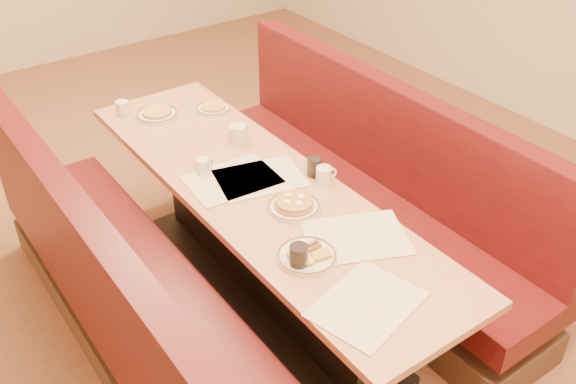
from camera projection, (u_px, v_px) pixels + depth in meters
ground at (262, 298)px, 3.56m from camera, size 8.00×8.00×0.00m
diner_table at (260, 246)px, 3.35m from camera, size 0.70×2.50×0.75m
booth_left at (130, 305)px, 3.00m from camera, size 0.55×2.50×1.05m
booth_right at (366, 201)px, 3.71m from camera, size 0.55×2.50×1.05m
placemat_near_left at (367, 304)px, 2.45m from camera, size 0.48×0.41×0.00m
placemat_near_right at (356, 237)px, 2.80m from camera, size 0.53×0.48×0.00m
placemat_far_left at (232, 179)px, 3.18m from camera, size 0.46×0.36×0.00m
placemat_far_right at (260, 178)px, 3.19m from camera, size 0.48×0.41×0.00m
pancake_plate at (294, 205)px, 2.97m from camera, size 0.25×0.25×0.06m
eggs_plate at (306, 256)px, 2.67m from camera, size 0.26×0.26×0.05m
extra_plate_mid at (213, 108)px, 3.81m from camera, size 0.21×0.21×0.04m
extra_plate_far at (157, 114)px, 3.74m from camera, size 0.25×0.25×0.05m
coffee_mug_a at (324, 175)px, 3.14m from camera, size 0.11×0.08×0.08m
coffee_mug_b at (203, 165)px, 3.22m from camera, size 0.10×0.07×0.08m
coffee_mug_c at (238, 134)px, 3.47m from camera, size 0.13×0.09×0.10m
coffee_mug_d at (123, 108)px, 3.75m from camera, size 0.11×0.08×0.08m
soda_tumbler_near at (299, 257)px, 2.61m from camera, size 0.08×0.08×0.11m
soda_tumbler_mid at (314, 167)px, 3.19m from camera, size 0.07×0.07×0.10m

